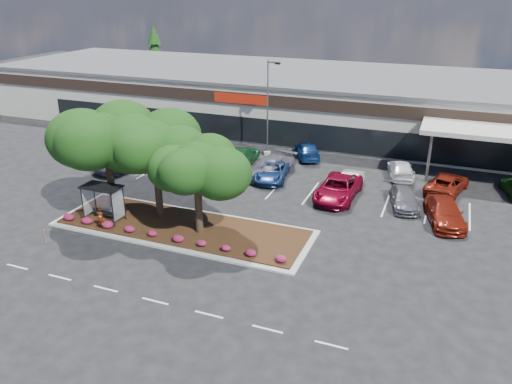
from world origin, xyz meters
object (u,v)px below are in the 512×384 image
(light_pole, at_px, (269,115))
(car_0, at_px, (123,160))
(car_1, at_px, (176,157))
(survey_stake, at_px, (45,234))

(light_pole, bearing_deg, car_0, -142.76)
(car_0, xyz_separation_m, car_1, (4.13, 2.49, 0.03))
(car_0, relative_size, car_1, 1.01)
(light_pole, bearing_deg, survey_stake, -108.15)
(survey_stake, height_order, car_1, car_1)
(car_0, bearing_deg, car_1, 46.74)
(car_0, bearing_deg, light_pole, 52.87)
(light_pole, xyz_separation_m, car_0, (-11.05, -8.40, -3.22))
(light_pole, distance_m, survey_stake, 23.72)
(survey_stake, xyz_separation_m, car_1, (0.39, 16.40, 0.18))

